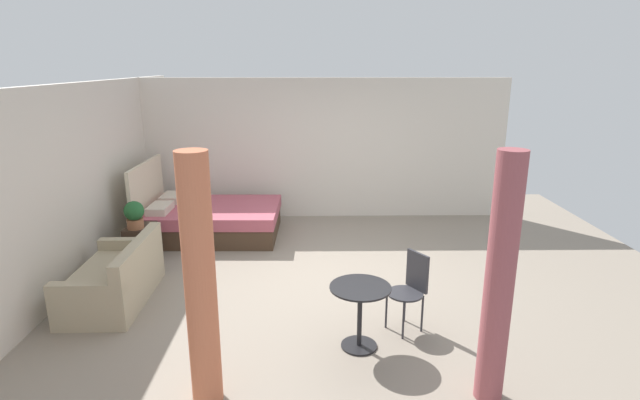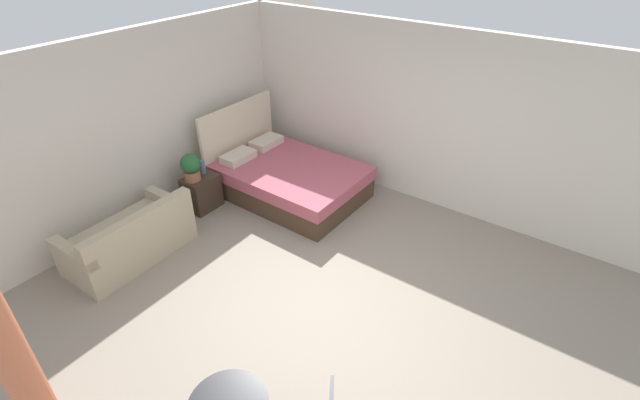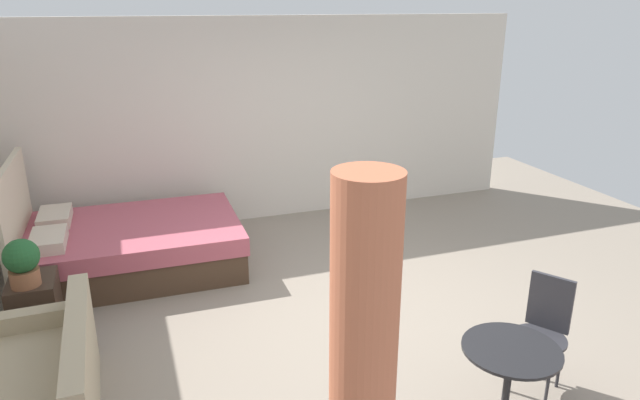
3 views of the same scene
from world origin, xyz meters
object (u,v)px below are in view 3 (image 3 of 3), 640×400
nightstand (36,307)px  potted_plant (22,262)px  balcony_table (508,376)px  cafe_chair_near_window (544,324)px  bed (127,245)px  vase (25,264)px  couch (36,398)px

nightstand → potted_plant: size_ratio=1.28×
nightstand → balcony_table: bearing=-128.4°
balcony_table → cafe_chair_near_window: 0.71m
bed → cafe_chair_near_window: bearing=-137.4°
vase → cafe_chair_near_window: 4.28m
vase → potted_plant: bearing=-173.3°
nightstand → vase: 0.38m
balcony_table → couch: bearing=69.7°
nightstand → cafe_chair_near_window: (-2.04, -3.65, 0.26)m
vase → balcony_table: bearing=-129.3°
couch → potted_plant: bearing=7.2°
bed → balcony_table: bed is taller
bed → vase: bearing=138.1°
bed → balcony_table: 4.15m
nightstand → bed: bearing=-36.9°
couch → cafe_chair_near_window: (-0.70, -3.51, 0.25)m
nightstand → potted_plant: 0.49m
nightstand → potted_plant: potted_plant is taller
bed → potted_plant: bearing=144.8°
couch → bed: bearing=-15.4°
potted_plant → vase: (0.22, 0.03, -0.12)m
bed → potted_plant: (-1.16, 0.82, 0.45)m
nightstand → potted_plant: bearing=168.1°
nightstand → vase: size_ratio=2.64×
nightstand → balcony_table: balcony_table is taller
potted_plant → vase: 0.25m
vase → balcony_table: vase is taller
nightstand → vase: (0.12, 0.05, 0.36)m
couch → balcony_table: 3.12m
vase → cafe_chair_near_window: cafe_chair_near_window is taller
potted_plant → cafe_chair_near_window: (-1.94, -3.67, -0.22)m
vase → balcony_table: size_ratio=0.29×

